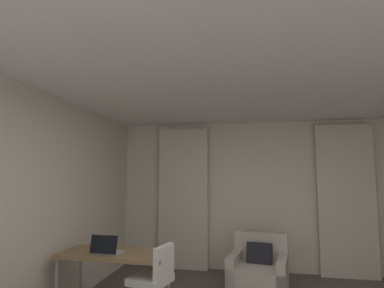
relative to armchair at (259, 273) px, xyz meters
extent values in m
cube|color=beige|center=(0.08, 1.03, 1.03)|extent=(5.12, 0.06, 2.60)
cube|color=beige|center=(-2.45, -2.00, 1.03)|extent=(0.06, 6.12, 2.60)
cube|color=white|center=(0.08, -2.00, 2.36)|extent=(5.12, 6.12, 0.06)
cube|color=beige|center=(-1.29, 0.90, 0.98)|extent=(0.90, 0.06, 2.50)
cube|color=beige|center=(1.46, 0.90, 0.98)|extent=(0.90, 0.06, 2.50)
cube|color=#B2A899|center=(-0.01, -0.04, -0.07)|extent=(0.90, 0.89, 0.39)
cube|color=#B2A899|center=(0.05, 0.27, 0.32)|extent=(0.79, 0.27, 0.40)
cube|color=#B2A899|center=(0.32, -0.09, 0.00)|extent=(0.25, 0.78, 0.53)
cube|color=#B2A899|center=(-0.33, 0.02, 0.00)|extent=(0.25, 0.78, 0.53)
cube|color=black|center=(0.01, 0.08, 0.22)|extent=(0.39, 0.26, 0.37)
cube|color=olive|center=(-1.67, -1.12, 0.47)|extent=(1.26, 0.59, 0.04)
cylinder|color=#99999E|center=(-2.25, -0.87, 0.09)|extent=(0.04, 0.04, 0.71)
cylinder|color=#99999E|center=(-1.09, -0.87, 0.09)|extent=(0.04, 0.04, 0.71)
cube|color=silver|center=(-1.21, -1.21, 0.23)|extent=(0.49, 0.49, 0.08)
cube|color=silver|center=(-1.04, -1.25, 0.44)|extent=(0.15, 0.36, 0.34)
cube|color=#ADADB2|center=(-1.72, -1.19, 0.50)|extent=(0.33, 0.23, 0.02)
cube|color=black|center=(-1.73, -1.29, 0.61)|extent=(0.32, 0.07, 0.20)
camera|label=1|loc=(-0.11, -4.61, 1.37)|focal=28.88mm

